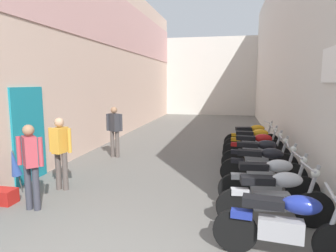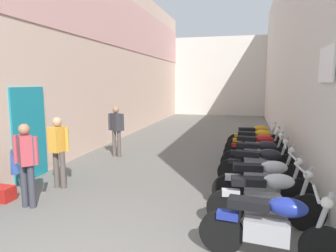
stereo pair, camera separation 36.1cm
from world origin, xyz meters
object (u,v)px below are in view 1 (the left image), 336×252
pedestrian_mid_alley (60,148)px  motorcycle_nearest (286,224)px  motorcycle_seventh (254,142)px  motorcycle_third (269,180)px  pedestrian_by_doorway (30,161)px  motorcycle_sixth (256,148)px  pedestrian_further_down (114,128)px  motorcycle_fourth (263,165)px  plastic_crate (4,196)px  motorcycle_eighth (252,137)px  motorcycle_second (275,196)px  motorcycle_fifth (259,156)px  umbrella_leaning (14,163)px

pedestrian_mid_alley → motorcycle_nearest: bearing=-22.6°
motorcycle_nearest → motorcycle_seventh: size_ratio=1.00×
motorcycle_third → pedestrian_by_doorway: 4.36m
motorcycle_seventh → pedestrian_mid_alley: 5.65m
motorcycle_sixth → pedestrian_further_down: (-4.22, 0.08, 0.42)m
motorcycle_fourth → plastic_crate: (-4.95, -1.95, -0.36)m
motorcycle_nearest → motorcycle_eighth: same height
motorcycle_nearest → motorcycle_fourth: size_ratio=1.00×
motorcycle_second → motorcycle_seventh: same height
motorcycle_third → motorcycle_fifth: (0.00, 1.94, 0.00)m
motorcycle_third → motorcycle_sixth: size_ratio=1.00×
pedestrian_by_doorway → pedestrian_mid_alley: size_ratio=1.00×
pedestrian_by_doorway → plastic_crate: (-0.73, 0.13, -0.78)m
motorcycle_third → umbrella_leaning: bearing=-174.4°
motorcycle_sixth → motorcycle_seventh: 0.85m
motorcycle_second → motorcycle_sixth: 3.65m
pedestrian_by_doorway → pedestrian_mid_alley: bearing=92.8°
motorcycle_fifth → pedestrian_further_down: pedestrian_further_down is taller
motorcycle_third → motorcycle_fourth: same height
motorcycle_second → motorcycle_seventh: bearing=90.0°
motorcycle_fifth → umbrella_leaning: size_ratio=1.92×
motorcycle_seventh → pedestrian_mid_alley: (-4.26, -3.69, 0.42)m
motorcycle_seventh → pedestrian_mid_alley: size_ratio=1.18×
motorcycle_nearest → motorcycle_third: same height
motorcycle_seventh → pedestrian_by_doorway: pedestrian_by_doorway is taller
motorcycle_second → pedestrian_by_doorway: pedestrian_by_doorway is taller
motorcycle_nearest → motorcycle_third: (0.00, 1.77, 0.00)m
motorcycle_fifth → umbrella_leaning: 5.57m
motorcycle_nearest → motorcycle_second: size_ratio=1.00×
motorcycle_sixth → plastic_crate: size_ratio=4.19×
pedestrian_further_down → plastic_crate: (-0.73, -3.84, -0.78)m
motorcycle_fifth → motorcycle_eighth: same height
motorcycle_seventh → motorcycle_fifth: bearing=-90.0°
motorcycle_sixth → pedestrian_by_doorway: 5.75m
motorcycle_fifth → pedestrian_by_doorway: size_ratio=1.18×
pedestrian_by_doorway → umbrella_leaning: size_ratio=1.63×
motorcycle_second → pedestrian_mid_alley: 4.36m
motorcycle_seventh → motorcycle_eighth: 0.94m
motorcycle_seventh → motorcycle_eighth: size_ratio=1.01×
motorcycle_nearest → motorcycle_seventh: bearing=90.0°
motorcycle_second → motorcycle_fourth: 1.84m
motorcycle_eighth → plastic_crate: bearing=-131.7°
motorcycle_fourth → pedestrian_mid_alley: 4.41m
motorcycle_sixth → motorcycle_seventh: size_ratio=1.00×
plastic_crate → umbrella_leaning: (-0.06, 0.42, 0.54)m
motorcycle_seventh → umbrella_leaning: (-5.01, -4.18, 0.18)m
pedestrian_further_down → plastic_crate: size_ratio=3.57×
motorcycle_second → motorcycle_eighth: same height
pedestrian_mid_alley → motorcycle_fifth: bearing=24.4°
motorcycle_nearest → plastic_crate: bearing=170.2°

